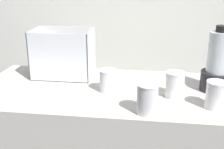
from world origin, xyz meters
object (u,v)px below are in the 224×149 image
object	(u,v)px
carrot_display_bin	(62,61)
juice_cup_orange_left	(108,82)
blender_pitcher	(218,66)
juice_cup_orange_middle	(147,100)
juice_cup_orange_right	(175,86)
juice_cup_beet_far_right	(215,96)

from	to	relation	value
carrot_display_bin	juice_cup_orange_left	distance (m)	0.36
carrot_display_bin	blender_pitcher	bearing A→B (deg)	-7.43
juice_cup_orange_middle	carrot_display_bin	bearing A→B (deg)	140.17
juice_cup_orange_right	juice_cup_beet_far_right	xyz separation A→B (m)	(0.17, -0.10, -0.00)
juice_cup_orange_left	carrot_display_bin	bearing A→B (deg)	146.41
blender_pitcher	juice_cup_beet_far_right	bearing A→B (deg)	-102.03
juice_cup_orange_left	juice_cup_beet_far_right	bearing A→B (deg)	-14.27
juice_cup_orange_left	juice_cup_orange_right	distance (m)	0.33
carrot_display_bin	juice_cup_beet_far_right	distance (m)	0.86
blender_pitcher	juice_cup_orange_middle	xyz separation A→B (m)	(-0.34, -0.31, -0.07)
juice_cup_orange_middle	juice_cup_orange_right	distance (m)	0.23
juice_cup_orange_middle	blender_pitcher	bearing A→B (deg)	41.60
carrot_display_bin	blender_pitcher	xyz separation A→B (m)	(0.84, -0.11, 0.04)
blender_pitcher	juice_cup_orange_left	distance (m)	0.56
juice_cup_orange_left	juice_cup_orange_middle	bearing A→B (deg)	-47.39
carrot_display_bin	juice_cup_orange_middle	distance (m)	0.65
carrot_display_bin	juice_cup_orange_left	size ratio (longest dim) A/B	2.91
juice_cup_orange_left	juice_cup_beet_far_right	distance (m)	0.52
juice_cup_orange_left	juice_cup_beet_far_right	world-z (taller)	juice_cup_beet_far_right
blender_pitcher	juice_cup_beet_far_right	world-z (taller)	blender_pitcher
blender_pitcher	carrot_display_bin	bearing A→B (deg)	172.57
juice_cup_beet_far_right	juice_cup_orange_left	bearing A→B (deg)	165.73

